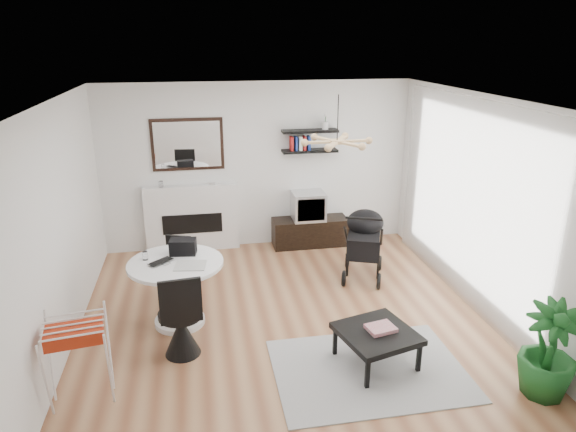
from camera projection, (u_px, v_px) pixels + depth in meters
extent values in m
plane|color=brown|center=(284.00, 317.00, 6.47)|extent=(5.00, 5.00, 0.00)
plane|color=white|center=(284.00, 99.00, 5.58)|extent=(5.00, 5.00, 0.00)
plane|color=white|center=(258.00, 166.00, 8.34)|extent=(5.00, 0.00, 5.00)
plane|color=white|center=(59.00, 230.00, 5.60)|extent=(0.00, 5.00, 5.00)
plane|color=white|center=(480.00, 204.00, 6.45)|extent=(0.00, 5.00, 5.00)
cube|color=white|center=(465.00, 200.00, 6.62)|extent=(0.04, 3.60, 2.60)
cube|color=white|center=(192.00, 218.00, 8.35)|extent=(1.50, 0.15, 1.10)
cube|color=black|center=(193.00, 223.00, 8.32)|extent=(0.95, 0.06, 0.32)
cube|color=black|center=(188.00, 144.00, 8.01)|extent=(1.12, 0.03, 0.82)
cube|color=white|center=(188.00, 145.00, 7.99)|extent=(1.02, 0.01, 0.72)
cube|color=black|center=(310.00, 151.00, 8.28)|extent=(0.90, 0.25, 0.04)
cube|color=black|center=(310.00, 131.00, 8.18)|extent=(0.90, 0.25, 0.04)
cube|color=black|center=(310.00, 232.00, 8.64)|extent=(1.25, 0.44, 0.47)
cube|color=silver|center=(308.00, 206.00, 8.48)|extent=(0.53, 0.46, 0.46)
cube|color=black|center=(311.00, 210.00, 8.27)|extent=(0.45, 0.01, 0.37)
cylinder|color=white|center=(180.00, 321.00, 6.32)|extent=(0.61, 0.61, 0.07)
cylinder|color=white|center=(178.00, 292.00, 6.19)|extent=(0.15, 0.15, 0.72)
cylinder|color=white|center=(176.00, 263.00, 6.07)|extent=(1.13, 1.13, 0.04)
imported|color=black|center=(163.00, 263.00, 6.00)|extent=(0.36, 0.35, 0.02)
cube|color=black|center=(183.00, 247.00, 6.25)|extent=(0.34, 0.23, 0.19)
cube|color=silver|center=(190.00, 265.00, 5.95)|extent=(0.39, 0.34, 0.01)
cylinder|color=white|center=(145.00, 256.00, 6.10)|extent=(0.06, 0.06, 0.10)
cylinder|color=black|center=(175.00, 269.00, 6.86)|extent=(0.39, 0.39, 0.04)
cone|color=black|center=(176.00, 284.00, 6.93)|extent=(0.32, 0.32, 0.37)
cube|color=black|center=(179.00, 249.00, 6.95)|extent=(0.34, 0.16, 0.40)
cylinder|color=black|center=(180.00, 314.00, 5.57)|extent=(0.48, 0.48, 0.05)
cone|color=black|center=(182.00, 335.00, 5.65)|extent=(0.39, 0.39, 0.46)
cube|color=black|center=(181.00, 301.00, 5.28)|extent=(0.44, 0.09, 0.49)
cube|color=#9A220E|center=(74.00, 332.00, 4.72)|extent=(0.54, 0.36, 0.13)
cube|color=black|center=(364.00, 243.00, 7.38)|extent=(0.66, 0.78, 0.31)
ellipsoid|color=black|center=(365.00, 222.00, 7.48)|extent=(0.53, 0.53, 0.38)
cylinder|color=black|center=(364.00, 219.00, 6.81)|extent=(0.47, 0.21, 0.03)
torus|color=black|center=(347.00, 261.00, 7.85)|extent=(0.14, 0.24, 0.23)
torus|color=black|center=(380.00, 263.00, 7.76)|extent=(0.14, 0.24, 0.23)
torus|color=black|center=(344.00, 278.00, 7.27)|extent=(0.14, 0.24, 0.23)
torus|color=black|center=(379.00, 281.00, 7.19)|extent=(0.14, 0.24, 0.23)
cube|color=#A4A4A4|center=(369.00, 370.00, 5.43)|extent=(2.00, 1.44, 0.01)
cube|color=black|center=(377.00, 334.00, 5.44)|extent=(0.91, 0.91, 0.06)
cube|color=black|center=(367.00, 374.00, 5.10)|extent=(0.04, 0.04, 0.32)
cube|color=black|center=(419.00, 358.00, 5.36)|extent=(0.04, 0.04, 0.32)
cube|color=black|center=(335.00, 341.00, 5.64)|extent=(0.04, 0.04, 0.32)
cube|color=black|center=(383.00, 328.00, 5.90)|extent=(0.04, 0.04, 0.32)
cube|color=#B62D3C|center=(381.00, 328.00, 5.44)|extent=(0.33, 0.28, 0.04)
imported|color=#17511D|center=(549.00, 351.00, 4.92)|extent=(0.69, 0.69, 0.98)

